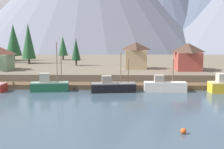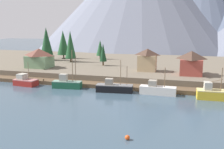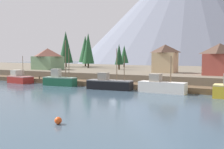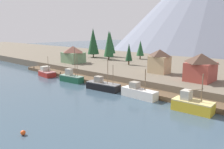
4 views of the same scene
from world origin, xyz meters
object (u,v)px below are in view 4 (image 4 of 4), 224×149
fishing_boat_black (103,86)px  conifer_back_left (109,44)px  house_red (201,67)px  channel_buoy (23,133)px  fishing_boat_red (47,73)px  fishing_boat_yellow (192,105)px  conifer_mid_left (110,42)px  conifer_mid_right (129,52)px  fishing_boat_green (71,78)px  conifer_back_right (93,41)px  house_tan (159,61)px  fishing_boat_white (139,92)px  conifer_near_right (140,48)px  house_green (73,54)px

fishing_boat_black → conifer_back_left: size_ratio=0.78×
house_red → channel_buoy: 40.90m
fishing_boat_red → fishing_boat_yellow: fishing_boat_yellow is taller
fishing_boat_black → conifer_back_left: (-24.91, 28.75, 7.88)m
conifer_mid_left → conifer_mid_right: (21.70, -13.77, -2.06)m
fishing_boat_green → conifer_mid_right: conifer_mid_right is taller
conifer_mid_right → conifer_back_left: bearing=160.0°
fishing_boat_black → conifer_back_right: 47.71m
conifer_back_left → house_tan: bearing=-21.1°
fishing_boat_yellow → conifer_back_left: 55.77m
fishing_boat_red → house_red: bearing=24.5°
conifer_mid_left → channel_buoy: size_ratio=16.30×
fishing_boat_white → conifer_mid_left: bearing=139.9°
conifer_near_right → fishing_boat_white: bearing=-54.9°
conifer_near_right → channel_buoy: 69.40m
fishing_boat_black → conifer_back_right: size_ratio=0.71×
conifer_mid_left → fishing_boat_black: bearing=-49.2°
fishing_boat_white → house_tan: (-4.91, 16.46, 4.73)m
channel_buoy → house_red: bearing=77.4°
fishing_boat_yellow → conifer_mid_right: bearing=141.7°
fishing_boat_red → conifer_near_right: 40.49m
house_tan → channel_buoy: size_ratio=9.49×
fishing_boat_white → conifer_back_left: size_ratio=0.72×
fishing_boat_yellow → channel_buoy: size_ratio=10.17×
fishing_boat_black → conifer_mid_right: conifer_mid_right is taller
conifer_back_left → conifer_back_right: conifer_back_right is taller
fishing_boat_yellow → conifer_back_left: (-47.23, 28.64, 7.70)m
fishing_boat_yellow → conifer_back_right: size_ratio=0.56×
fishing_boat_black → house_green: (-28.85, 13.84, 4.57)m
fishing_boat_yellow → conifer_near_right: (-39.23, 39.18, 5.77)m
fishing_boat_black → house_tan: size_ratio=1.35×
house_red → conifer_back_left: bearing=161.9°
conifer_back_left → fishing_boat_red: bearing=-89.8°
fishing_boat_white → fishing_boat_red: bearing=-178.3°
house_green → fishing_boat_black: bearing=-25.6°
fishing_boat_white → conifer_mid_left: 56.59m
fishing_boat_green → fishing_boat_black: 12.69m
fishing_boat_red → conifer_back_left: (-0.11, 28.74, 7.83)m
fishing_boat_white → conifer_near_right: conifer_near_right is taller
channel_buoy → house_tan: bearing=94.9°
fishing_boat_white → conifer_mid_left: (-42.43, 36.62, 7.82)m
house_green → conifer_back_left: (3.94, 14.91, 3.32)m
house_green → channel_buoy: (37.78, -38.61, -5.29)m
channel_buoy → fishing_boat_red: bearing=143.7°
house_tan → conifer_back_right: size_ratio=0.52×
house_green → conifer_near_right: 28.15m
fishing_boat_red → conifer_near_right: size_ratio=0.84×
channel_buoy → fishing_boat_green: bearing=130.8°
house_green → channel_buoy: 54.28m
house_red → conifer_back_right: (-53.52, 15.60, 3.76)m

